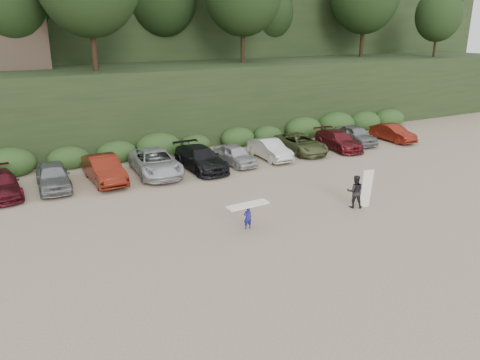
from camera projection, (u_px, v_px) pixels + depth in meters
ground at (293, 217)px, 23.53m from camera, size 120.00×120.00×0.00m
hillside_backdrop at (104, 5)px, 49.92m from camera, size 90.00×41.50×28.00m
parked_cars at (165, 163)px, 30.17m from camera, size 39.36×6.19×1.61m
child_surfer at (248, 212)px, 21.89m from camera, size 2.09×0.66×1.24m
adult_surfer at (356, 191)px, 24.47m from camera, size 1.34×1.03×2.10m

